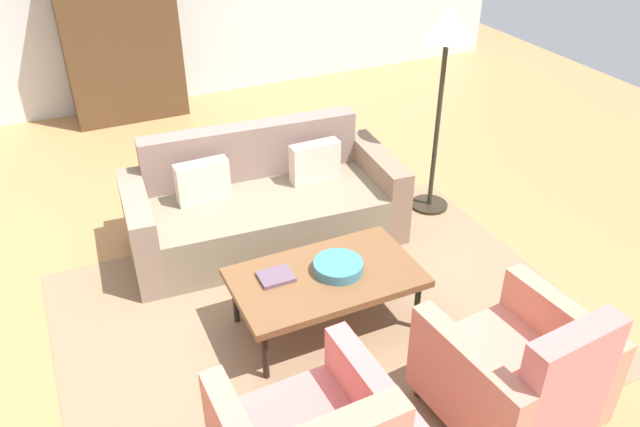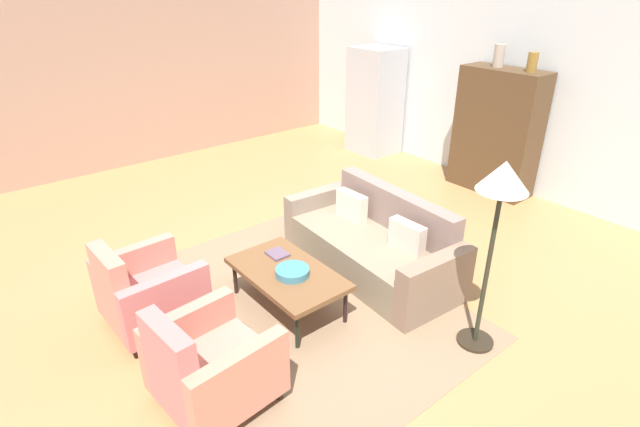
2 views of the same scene
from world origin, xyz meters
name	(u,v)px [view 1 (image 1 of 2)]	position (x,y,z in m)	size (l,w,h in m)	color
ground_plane	(258,281)	(0.00, 0.00, 0.00)	(11.48, 11.48, 0.00)	#AF7E4B
area_rug	(322,319)	(0.25, -0.59, 0.00)	(3.40, 2.60, 0.01)	#8C6E52
couch	(263,205)	(0.26, 0.55, 0.29)	(2.16, 1.05, 0.86)	#80735B
coffee_table	(326,279)	(0.25, -0.64, 0.38)	(1.20, 0.70, 0.42)	black
armchair_right	(520,377)	(0.86, -1.80, 0.34)	(0.87, 0.87, 0.88)	#3C271E
fruit_bowl	(338,267)	(0.34, -0.64, 0.45)	(0.32, 0.32, 0.07)	teal
book_stack	(276,277)	(-0.05, -0.54, 0.43)	(0.22, 0.18, 0.03)	#604B5C
cabinet	(120,37)	(-0.24, 3.50, 0.90)	(1.20, 0.51, 1.80)	#503720
floor_lamp	(446,44)	(1.73, 0.36, 1.44)	(0.40, 0.40, 1.72)	black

